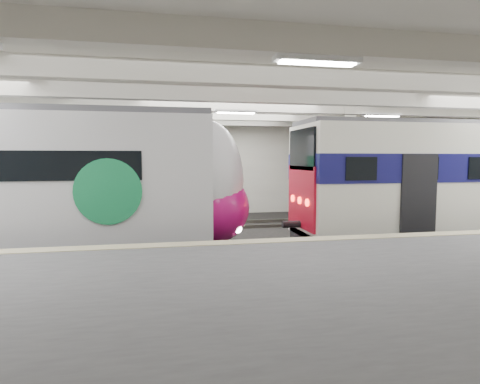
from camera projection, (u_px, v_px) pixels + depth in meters
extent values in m
cube|color=black|center=(247.00, 255.00, 13.45)|extent=(36.00, 24.00, 0.10)
cube|color=silver|center=(247.00, 85.00, 12.98)|extent=(36.00, 24.00, 0.20)
cube|color=beige|center=(211.00, 166.00, 22.99)|extent=(30.00, 0.10, 5.50)
cube|color=#515154|center=(324.00, 309.00, 7.04)|extent=(30.00, 7.00, 1.10)
cube|color=beige|center=(274.00, 241.00, 10.17)|extent=(30.00, 0.50, 0.02)
cube|color=beige|center=(155.00, 170.00, 15.57)|extent=(0.50, 0.50, 5.50)
cube|color=beige|center=(347.00, 169.00, 17.11)|extent=(0.50, 0.50, 5.50)
cube|color=beige|center=(247.00, 95.00, 13.01)|extent=(30.00, 18.00, 0.50)
cube|color=#59544C|center=(247.00, 251.00, 13.44)|extent=(30.00, 1.52, 0.16)
cube|color=#59544C|center=(222.00, 225.00, 18.81)|extent=(30.00, 1.52, 0.16)
cylinder|color=black|center=(247.00, 112.00, 13.05)|extent=(30.00, 0.03, 0.03)
cylinder|color=black|center=(222.00, 126.00, 18.43)|extent=(30.00, 0.03, 0.03)
cube|color=white|center=(262.00, 96.00, 11.08)|extent=(26.00, 8.40, 0.12)
ellipsoid|color=silver|center=(207.00, 180.00, 12.98)|extent=(2.33, 2.89, 3.88)
ellipsoid|color=#B60F64|center=(211.00, 207.00, 13.08)|extent=(2.48, 2.94, 2.38)
cylinder|color=#198D4F|center=(108.00, 192.00, 10.97)|extent=(1.83, 0.06, 1.83)
cube|color=white|center=(475.00, 179.00, 14.91)|extent=(13.47, 2.95, 3.83)
cube|color=navy|center=(475.00, 167.00, 14.87)|extent=(13.51, 3.01, 0.93)
cube|color=#B90C23|center=(301.00, 197.00, 13.65)|extent=(0.08, 2.51, 2.11)
cube|color=black|center=(302.00, 150.00, 13.52)|extent=(0.08, 2.36, 1.38)
cube|color=#4C4C51|center=(477.00, 125.00, 14.74)|extent=(13.47, 2.30, 0.16)
cube|color=black|center=(472.00, 234.00, 15.08)|extent=(13.47, 2.07, 0.70)
cube|color=silver|center=(37.00, 177.00, 17.08)|extent=(14.25, 3.55, 3.83)
cube|color=#198D4F|center=(36.00, 165.00, 17.04)|extent=(14.30, 3.62, 0.81)
cube|color=#4C4C51|center=(35.00, 129.00, 16.92)|extent=(14.23, 3.05, 0.16)
cube|color=black|center=(39.00, 226.00, 17.26)|extent=(14.24, 3.25, 0.60)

